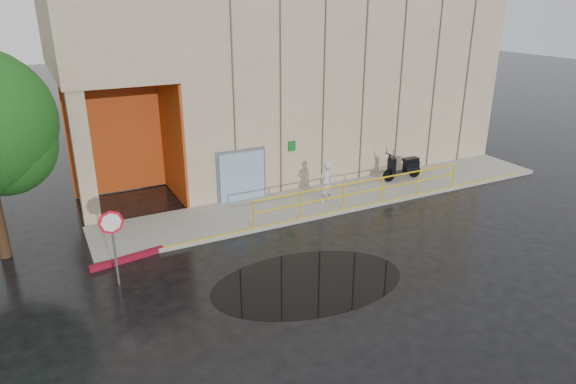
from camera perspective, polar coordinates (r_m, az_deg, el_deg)
name	(u,v)px	position (r m, az deg, el deg)	size (l,w,h in m)	color
ground	(308,266)	(16.32, 2.26, -8.24)	(120.00, 120.00, 0.00)	black
sidewalk	(339,196)	(21.66, 5.71, -0.50)	(20.00, 3.00, 0.15)	gray
building	(292,75)	(26.60, 0.42, 12.84)	(20.00, 10.17, 8.00)	tan
guardrail	(363,192)	(20.54, 8.38, -0.03)	(9.56, 0.06, 1.03)	yellow
person	(326,182)	(20.56, 4.24, 1.11)	(0.62, 0.41, 1.69)	#BBBBC0
scooter	(403,161)	(23.67, 12.70, 3.43)	(2.02, 0.71, 1.55)	black
stop_sign	(112,231)	(15.35, -18.95, -4.12)	(0.71, 0.09, 2.37)	slate
red_curb	(128,259)	(17.33, -17.40, -7.08)	(2.40, 0.18, 0.18)	maroon
puddle	(308,282)	(15.49, 2.28, -9.95)	(5.90, 3.63, 0.01)	black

